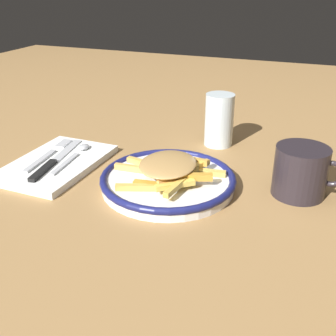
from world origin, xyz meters
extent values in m
plane|color=#9B7344|center=(0.00, 0.00, 0.00)|extent=(2.60, 2.60, 0.00)
cylinder|color=white|center=(0.00, 0.00, 0.01)|extent=(0.25, 0.25, 0.02)
torus|color=navy|center=(0.00, 0.00, 0.02)|extent=(0.25, 0.25, 0.01)
cube|color=gold|center=(0.06, -0.01, 0.04)|extent=(0.06, 0.03, 0.01)
cube|color=#EEC350|center=(0.03, -0.05, 0.03)|extent=(0.06, 0.06, 0.01)
cube|color=gold|center=(0.00, 0.00, 0.04)|extent=(0.08, 0.03, 0.01)
cube|color=#F7B754|center=(0.00, 0.00, 0.02)|extent=(0.08, 0.04, 0.01)
cube|color=gold|center=(0.04, 0.03, 0.04)|extent=(0.05, 0.08, 0.01)
cube|color=gold|center=(-0.03, -0.06, 0.03)|extent=(0.08, 0.04, 0.01)
cube|color=gold|center=(0.01, 0.06, 0.02)|extent=(0.07, 0.07, 0.01)
cube|color=#D9B958|center=(0.02, 0.01, 0.04)|extent=(0.07, 0.04, 0.01)
cube|color=#EDB151|center=(-0.06, 0.03, 0.03)|extent=(0.08, 0.02, 0.01)
cube|color=gold|center=(0.02, 0.05, 0.04)|extent=(0.09, 0.01, 0.01)
cube|color=#F2B05E|center=(0.02, -0.03, 0.04)|extent=(0.05, 0.05, 0.01)
cube|color=#DFB953|center=(0.06, 0.04, 0.02)|extent=(0.07, 0.02, 0.01)
cube|color=gold|center=(0.02, -0.01, 0.03)|extent=(0.07, 0.02, 0.01)
cube|color=gold|center=(0.00, -0.01, 0.02)|extent=(0.06, 0.04, 0.01)
cube|color=#DEB552|center=(-0.01, 0.01, 0.04)|extent=(0.02, 0.06, 0.01)
cube|color=gold|center=(0.04, -0.04, 0.04)|extent=(0.02, 0.10, 0.01)
cube|color=#E4B055|center=(-0.08, 0.00, 0.03)|extent=(0.07, 0.01, 0.01)
cube|color=gold|center=(-0.01, -0.05, 0.03)|extent=(0.07, 0.02, 0.01)
ellipsoid|color=tan|center=(0.00, 0.00, 0.05)|extent=(0.11, 0.13, 0.01)
cube|color=#3B6927|center=(0.00, 0.00, 0.05)|extent=(0.00, 0.00, 0.00)
cube|color=#357329|center=(0.03, -0.01, 0.05)|extent=(0.00, 0.00, 0.00)
cube|color=#276B1D|center=(0.00, 0.00, 0.05)|extent=(0.00, 0.00, 0.00)
cube|color=#3D5E22|center=(-0.01, 0.04, 0.05)|extent=(0.00, 0.00, 0.00)
cube|color=#305828|center=(0.00, 0.02, 0.05)|extent=(0.00, 0.00, 0.00)
cube|color=#396E1A|center=(-0.01, 0.02, 0.05)|extent=(0.00, 0.00, 0.00)
cube|color=#356332|center=(-0.02, -0.01, 0.05)|extent=(0.00, 0.00, 0.00)
cube|color=white|center=(-0.25, 0.00, 0.01)|extent=(0.16, 0.24, 0.01)
cube|color=silver|center=(-0.27, -0.02, 0.02)|extent=(0.02, 0.11, 0.00)
cube|color=silver|center=(-0.28, 0.08, 0.02)|extent=(0.03, 0.05, 0.00)
cube|color=black|center=(-0.24, -0.06, 0.02)|extent=(0.03, 0.09, 0.01)
cube|color=silver|center=(-0.25, 0.05, 0.02)|extent=(0.04, 0.12, 0.00)
cube|color=silver|center=(-0.22, -0.01, 0.02)|extent=(0.02, 0.10, 0.00)
ellipsoid|color=silver|center=(-0.23, 0.07, 0.02)|extent=(0.03, 0.03, 0.01)
cylinder|color=silver|center=(0.03, 0.24, 0.06)|extent=(0.07, 0.07, 0.12)
cylinder|color=#272126|center=(0.23, 0.06, 0.05)|extent=(0.09, 0.09, 0.09)
torus|color=#272126|center=(0.28, 0.06, 0.05)|extent=(0.05, 0.01, 0.05)
camera|label=1|loc=(0.25, -0.63, 0.36)|focal=43.72mm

